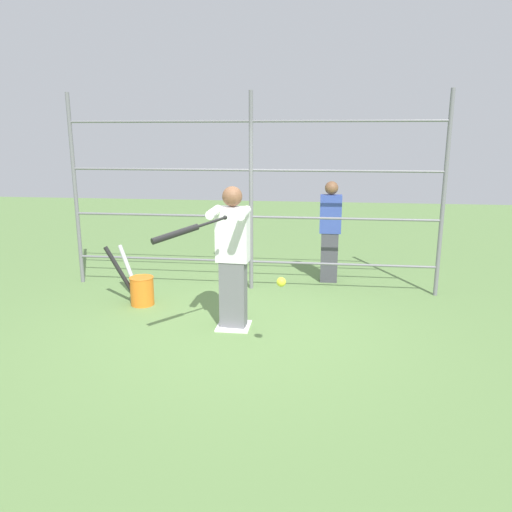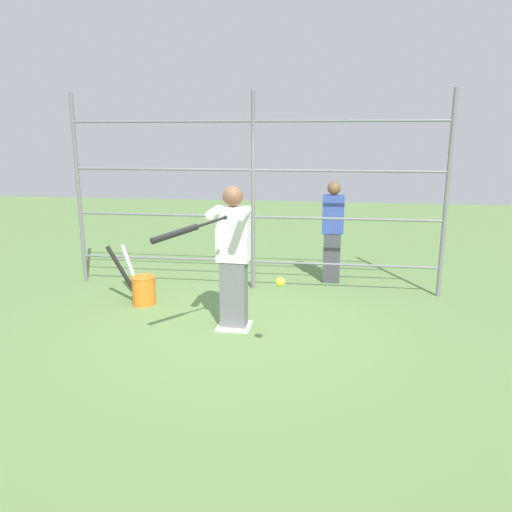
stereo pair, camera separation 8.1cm
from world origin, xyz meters
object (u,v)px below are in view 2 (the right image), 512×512
Objects in this scene: baseball_bat_swinging at (182,232)px; softball_in_flight at (280,282)px; bat_bucket at (142,288)px; batter at (233,253)px; bystander_behind_fence at (333,231)px.

baseball_bat_swinging is 1.12m from softball_in_flight.
softball_in_flight is at bearing 175.67° from baseball_bat_swinging.
softball_in_flight reaches higher than bat_bucket.
batter is 17.90× the size of softball_in_flight.
softball_in_flight is 3.07m from bystander_behind_fence.
batter is at bearing -54.16° from softball_in_flight.
batter is 1.07× the size of bystander_behind_fence.
bat_bucket is at bearing -25.83° from batter.
baseball_bat_swinging is at bearing 62.20° from bystander_behind_fence.
bat_bucket is (1.05, -1.51, -1.11)m from baseball_bat_swinging.
softball_in_flight is at bearing 142.61° from bat_bucket.
bat_bucket is 0.51× the size of bystander_behind_fence.
bystander_behind_fence reaches higher than bat_bucket.
baseball_bat_swinging is 6.89× the size of softball_in_flight.
bystander_behind_fence reaches higher than baseball_bat_swinging.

